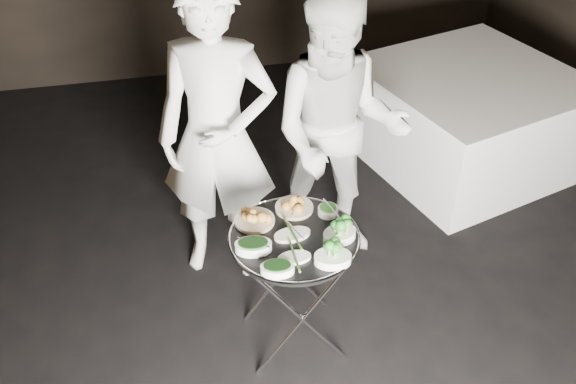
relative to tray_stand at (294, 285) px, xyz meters
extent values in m
cube|color=black|center=(-0.07, 0.07, -0.45)|extent=(6.00, 7.00, 0.05)
cylinder|color=silver|center=(0.00, -0.20, -0.05)|extent=(0.52, 0.02, 0.76)
cylinder|color=silver|center=(0.00, -0.20, -0.05)|extent=(0.52, 0.02, 0.76)
cylinder|color=silver|center=(0.00, 0.20, -0.05)|extent=(0.52, 0.02, 0.76)
cylinder|color=silver|center=(0.00, 0.20, -0.05)|extent=(0.52, 0.02, 0.76)
cylinder|color=silver|center=(-0.22, 0.00, 0.30)|extent=(0.02, 0.44, 0.02)
cylinder|color=silver|center=(0.22, 0.00, 0.30)|extent=(0.02, 0.44, 0.02)
cylinder|color=black|center=(0.00, 0.00, 0.33)|extent=(0.66, 0.66, 0.03)
torus|color=silver|center=(0.00, 0.00, 0.35)|extent=(0.68, 0.68, 0.01)
cylinder|color=beige|center=(-0.18, 0.16, 0.36)|extent=(0.21, 0.21, 0.02)
cylinder|color=beige|center=(0.05, 0.22, 0.36)|extent=(0.21, 0.21, 0.02)
cylinder|color=white|center=(0.22, 0.14, 0.37)|extent=(0.11, 0.11, 0.04)
cylinder|color=silver|center=(-0.18, 0.16, 0.39)|extent=(0.11, 0.15, 0.01)
cylinder|color=silver|center=(0.05, 0.21, 0.39)|extent=(0.07, 0.17, 0.01)
cylinder|color=silver|center=(0.23, 0.13, 0.39)|extent=(0.05, 0.18, 0.01)
cylinder|color=silver|center=(-0.22, -0.05, 0.39)|extent=(0.15, 0.11, 0.01)
cylinder|color=silver|center=(0.22, -0.05, 0.39)|extent=(0.12, 0.14, 0.01)
cylinder|color=silver|center=(0.00, 0.01, 0.39)|extent=(0.07, 0.17, 0.01)
imported|color=white|center=(-0.29, 0.74, 0.53)|extent=(0.80, 0.64, 1.91)
imported|color=white|center=(0.44, 0.75, 0.46)|extent=(1.03, 0.90, 1.78)
cube|color=white|center=(1.69, 1.44, -0.03)|extent=(1.26, 1.26, 0.79)
cube|color=white|center=(1.69, 1.44, 0.37)|extent=(1.42, 1.42, 0.02)
camera|label=1|loc=(-0.57, -2.41, 2.49)|focal=40.00mm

